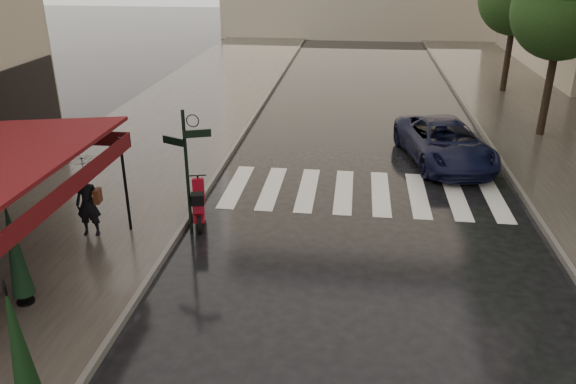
% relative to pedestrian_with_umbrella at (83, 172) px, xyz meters
% --- Properties ---
extents(ground, '(120.00, 120.00, 0.00)m').
position_rel_pedestrian_with_umbrella_xyz_m(ground, '(3.47, -2.40, -1.72)').
color(ground, black).
rests_on(ground, ground).
extents(sidewalk_near, '(6.00, 60.00, 0.12)m').
position_rel_pedestrian_with_umbrella_xyz_m(sidewalk_near, '(-1.03, 9.60, -1.66)').
color(sidewalk_near, '#38332D').
rests_on(sidewalk_near, ground).
extents(sidewalk_far, '(5.50, 60.00, 0.12)m').
position_rel_pedestrian_with_umbrella_xyz_m(sidewalk_far, '(13.72, 9.60, -1.66)').
color(sidewalk_far, '#38332D').
rests_on(sidewalk_far, ground).
extents(curb_near, '(0.12, 60.00, 0.16)m').
position_rel_pedestrian_with_umbrella_xyz_m(curb_near, '(2.02, 9.60, -1.65)').
color(curb_near, '#595651').
rests_on(curb_near, ground).
extents(curb_far, '(0.12, 60.00, 0.16)m').
position_rel_pedestrian_with_umbrella_xyz_m(curb_far, '(10.92, 9.60, -1.65)').
color(curb_far, '#595651').
rests_on(curb_far, ground).
extents(crosswalk, '(7.85, 3.20, 0.01)m').
position_rel_pedestrian_with_umbrella_xyz_m(crosswalk, '(6.44, 3.60, -1.72)').
color(crosswalk, silver).
rests_on(crosswalk, ground).
extents(signpost, '(1.17, 0.29, 3.10)m').
position_rel_pedestrian_with_umbrella_xyz_m(signpost, '(2.27, 0.60, 0.11)').
color(signpost, black).
rests_on(signpost, ground).
extents(pedestrian_with_umbrella, '(1.03, 1.05, 2.41)m').
position_rel_pedestrian_with_umbrella_xyz_m(pedestrian_with_umbrella, '(0.00, 0.00, 0.00)').
color(pedestrian_with_umbrella, black).
rests_on(pedestrian_with_umbrella, sidewalk_near).
extents(scooter, '(0.69, 1.62, 1.09)m').
position_rel_pedestrian_with_umbrella_xyz_m(scooter, '(2.34, 1.10, -1.22)').
color(scooter, black).
rests_on(scooter, ground).
extents(parked_car, '(3.20, 5.24, 1.36)m').
position_rel_pedestrian_with_umbrella_xyz_m(parked_car, '(9.05, 6.45, -1.05)').
color(parked_car, black).
rests_on(parked_car, ground).
extents(parasol_front, '(0.44, 0.44, 2.43)m').
position_rel_pedestrian_with_umbrella_xyz_m(parasol_front, '(1.82, -5.76, -0.30)').
color(parasol_front, black).
rests_on(parasol_front, sidewalk_near).
extents(parasol_back, '(0.41, 0.41, 2.19)m').
position_rel_pedestrian_with_umbrella_xyz_m(parasol_back, '(-0.03, -2.88, -0.43)').
color(parasol_back, black).
rests_on(parasol_back, sidewalk_near).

